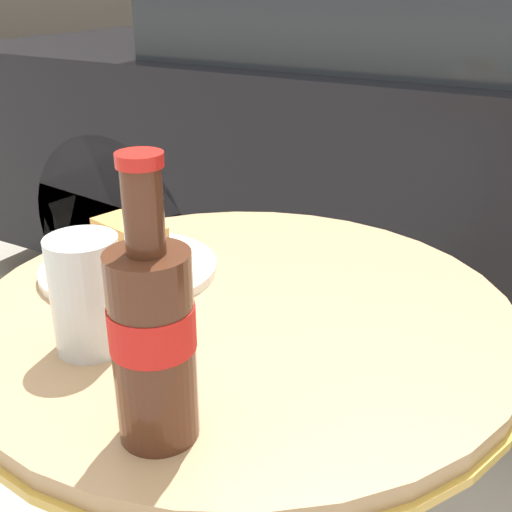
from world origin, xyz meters
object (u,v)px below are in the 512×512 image
object	(u,v)px
lunch_plate_near	(128,261)
drinking_glass	(87,299)
bistro_table	(244,433)
cola_bottle_left	(153,335)

from	to	relation	value
lunch_plate_near	drinking_glass	bearing A→B (deg)	-61.34
drinking_glass	lunch_plate_near	bearing A→B (deg)	118.66
bistro_table	drinking_glass	distance (m)	0.30
bistro_table	cola_bottle_left	bearing A→B (deg)	-75.55
bistro_table	lunch_plate_near	world-z (taller)	lunch_plate_near
cola_bottle_left	drinking_glass	bearing A→B (deg)	153.66
bistro_table	lunch_plate_near	xyz separation A→B (m)	(-0.17, 0.00, 0.20)
cola_bottle_left	drinking_glass	xyz separation A→B (m)	(-0.15, 0.07, -0.04)
drinking_glass	lunch_plate_near	size ratio (longest dim) A/B	0.54
cola_bottle_left	lunch_plate_near	world-z (taller)	cola_bottle_left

